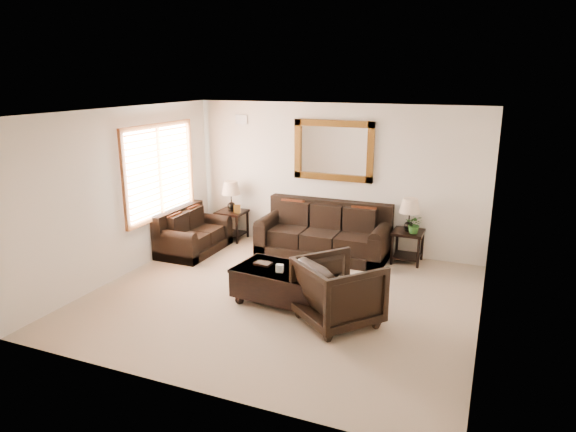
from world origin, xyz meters
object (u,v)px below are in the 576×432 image
at_px(loveseat, 192,236).
at_px(coffee_table, 286,282).
at_px(armchair, 339,288).
at_px(sofa, 324,236).
at_px(end_table_left, 231,202).
at_px(end_table_right, 409,221).

distance_m(loveseat, coffee_table, 2.86).
height_order(loveseat, armchair, armchair).
distance_m(sofa, loveseat, 2.46).
bearing_deg(sofa, armchair, -67.44).
xyz_separation_m(loveseat, end_table_left, (0.35, 0.93, 0.47)).
distance_m(sofa, end_table_right, 1.54).
distance_m(end_table_left, coffee_table, 3.20).
xyz_separation_m(end_table_left, coffee_table, (2.15, -2.34, -0.45)).
xyz_separation_m(coffee_table, armchair, (0.87, -0.31, 0.17)).
relative_size(end_table_left, armchair, 1.21).
xyz_separation_m(loveseat, end_table_right, (3.81, 0.94, 0.46)).
height_order(end_table_left, armchair, end_table_left).
xyz_separation_m(end_table_left, end_table_right, (3.46, 0.01, -0.02)).
xyz_separation_m(end_table_left, armchair, (3.02, -2.64, -0.28)).
height_order(sofa, coffee_table, sofa).
relative_size(end_table_right, armchair, 1.18).
bearing_deg(end_table_left, end_table_right, 0.11).
bearing_deg(armchair, loveseat, 12.80).
bearing_deg(loveseat, armchair, -116.96).
height_order(end_table_left, coffee_table, end_table_left).
bearing_deg(coffee_table, loveseat, 156.61).
height_order(end_table_left, end_table_right, end_table_left).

